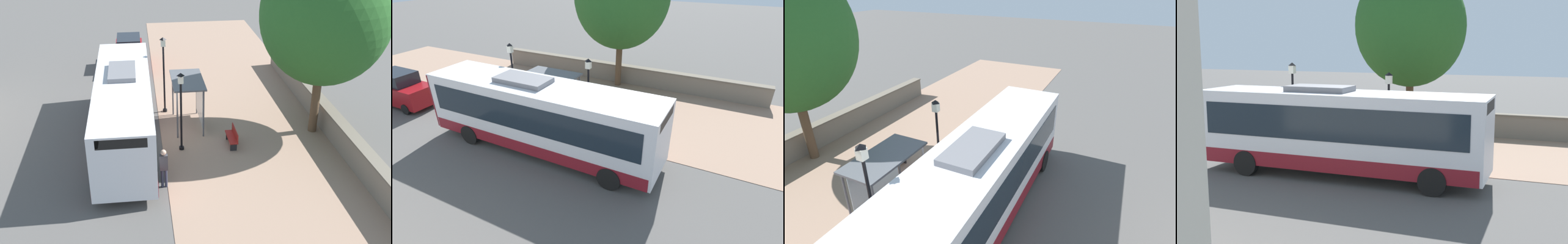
{
  "view_description": "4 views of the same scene",
  "coord_description": "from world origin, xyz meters",
  "views": [
    {
      "loc": [
        0.98,
        21.71,
        11.75
      ],
      "look_at": [
        -1.62,
        0.96,
        1.3
      ],
      "focal_mm": 45.0,
      "sensor_mm": 36.0,
      "label": 1
    },
    {
      "loc": [
        11.88,
        7.77,
        8.19
      ],
      "look_at": [
        0.57,
        1.96,
        1.35
      ],
      "focal_mm": 28.0,
      "sensor_mm": 36.0,
      "label": 2
    },
    {
      "loc": [
        5.64,
        -8.14,
        8.39
      ],
      "look_at": [
        0.37,
        2.7,
        2.6
      ],
      "focal_mm": 28.0,
      "sensor_mm": 36.0,
      "label": 3
    },
    {
      "loc": [
        18.73,
        7.95,
        5.2
      ],
      "look_at": [
        -1.66,
        0.2,
        1.63
      ],
      "focal_mm": 45.0,
      "sensor_mm": 36.0,
      "label": 4
    }
  ],
  "objects": [
    {
      "name": "street_lamp_far",
      "position": [
        -0.4,
        -3.14,
        2.56
      ],
      "size": [
        0.28,
        0.28,
        4.31
      ],
      "color": "black",
      "rests_on": "ground"
    },
    {
      "name": "shade_tree",
      "position": [
        -7.81,
        0.11,
        6.1
      ],
      "size": [
        6.16,
        6.16,
        9.5
      ],
      "color": "brown",
      "rests_on": "ground"
    },
    {
      "name": "pedestrian",
      "position": [
        0.13,
        4.31,
        1.07
      ],
      "size": [
        0.34,
        0.24,
        1.8
      ],
      "color": "#2D3347",
      "rests_on": "ground"
    },
    {
      "name": "ground_plane",
      "position": [
        0.0,
        0.0,
        0.0
      ],
      "size": [
        120.0,
        120.0,
        0.0
      ],
      "primitive_type": "plane",
      "color": "#514F4C",
      "rests_on": "ground"
    },
    {
      "name": "bus",
      "position": [
        1.75,
        0.14,
        1.83
      ],
      "size": [
        2.73,
        11.36,
        3.53
      ],
      "color": "silver",
      "rests_on": "ground"
    },
    {
      "name": "sidewalk_plaza",
      "position": [
        -4.5,
        0.0,
        0.01
      ],
      "size": [
        9.0,
        44.0,
        0.02
      ],
      "color": "#937560",
      "rests_on": "ground"
    },
    {
      "name": "bus_shelter",
      "position": [
        -1.64,
        -1.31,
        2.14
      ],
      "size": [
        1.6,
        3.01,
        2.61
      ],
      "color": "#515459",
      "rests_on": "ground"
    },
    {
      "name": "stone_wall",
      "position": [
        -8.55,
        0.0,
        0.67
      ],
      "size": [
        0.6,
        20.0,
        1.32
      ],
      "color": "slate",
      "rests_on": "ground"
    },
    {
      "name": "street_lamp_near",
      "position": [
        -0.9,
        1.23,
        2.35
      ],
      "size": [
        0.28,
        0.28,
        3.94
      ],
      "color": "black",
      "rests_on": "ground"
    },
    {
      "name": "bench",
      "position": [
        -3.41,
        1.11,
        0.47
      ],
      "size": [
        0.4,
        1.43,
        0.88
      ],
      "color": "maroon",
      "rests_on": "ground"
    }
  ]
}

